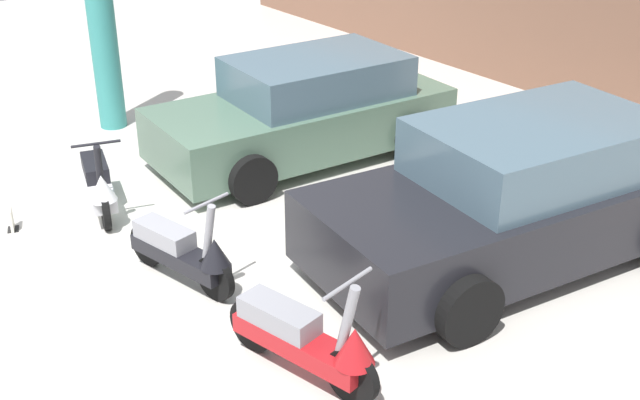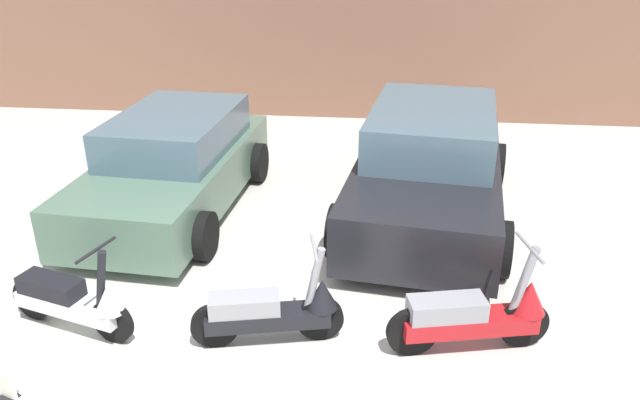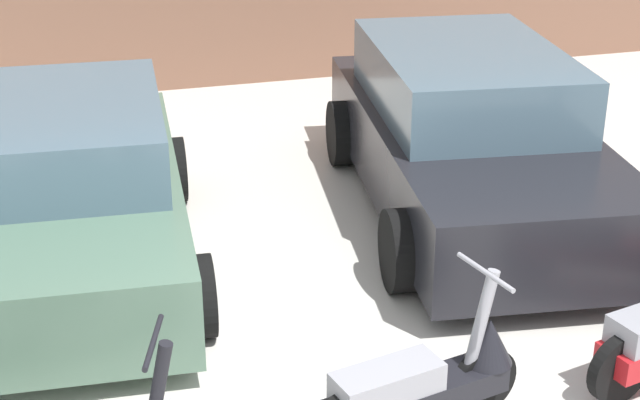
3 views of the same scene
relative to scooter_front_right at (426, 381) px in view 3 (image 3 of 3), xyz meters
The scene contains 3 objects.
scooter_front_right is the anchor object (origin of this frame).
car_rear_left 3.49m from the scooter_front_right, 123.42° to the left, with size 2.16×4.12×1.36m.
car_rear_center 3.49m from the scooter_front_right, 62.23° to the left, with size 2.55×4.60×1.49m.
Camera 3 is at (-1.72, -3.91, 3.80)m, focal length 55.00 mm.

